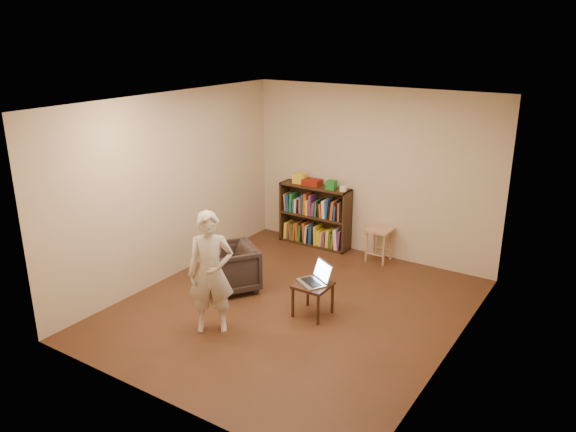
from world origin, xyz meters
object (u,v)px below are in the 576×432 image
Objects in this scene: side_table at (313,289)px; laptop at (316,278)px; stool at (379,235)px; armchair at (230,268)px; person at (211,273)px; bookshelf at (315,219)px.

side_table is 0.89× the size of laptop.
armchair reaches higher than stool.
laptop is (0.03, -1.98, 0.06)m from stool.
side_table is 0.14m from laptop.
stool is 1.09× the size of laptop.
armchair is at bearing 179.36° from side_table.
stool is 2.04m from side_table.
person reaches higher than stool.
stool is at bearing 90.79° from side_table.
stool is 1.99m from laptop.
armchair is at bearing -122.33° from stool.
laptop is 0.33× the size of person.
bookshelf is 1.17m from stool.
person is (-0.82, -0.99, 0.25)m from laptop.
side_table is at bearing 34.35° from armchair.
armchair is (-1.28, -2.02, -0.10)m from stool.
side_table is (0.03, -2.03, -0.07)m from stool.
person is (-0.78, -2.98, 0.31)m from stool.
bookshelf is 1.74× the size of armchair.
side_table is (1.31, -0.01, 0.04)m from armchair.
bookshelf is 2.32× the size of stool.
bookshelf reaches higher than side_table.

